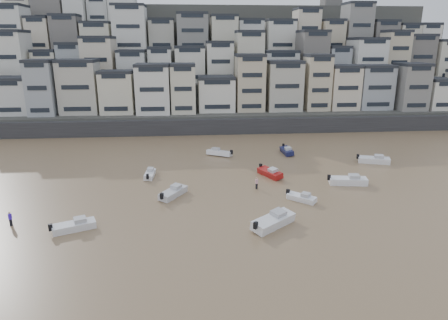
{
  "coord_description": "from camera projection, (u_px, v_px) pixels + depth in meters",
  "views": [
    {
      "loc": [
        4.71,
        -25.26,
        20.53
      ],
      "look_at": [
        9.57,
        30.0,
        4.0
      ],
      "focal_mm": 32.0,
      "sensor_mm": 36.0,
      "label": 1
    }
  ],
  "objects": [
    {
      "name": "boat_b",
      "position": [
        302.0,
        197.0,
        53.27
      ],
      "size": [
        4.16,
        3.99,
        1.19
      ],
      "primitive_type": null,
      "rotation": [
        0.0,
        0.0,
        -0.74
      ],
      "color": "white",
      "rests_on": "ground"
    },
    {
      "name": "harbor_wall",
      "position": [
        213.0,
        126.0,
        91.98
      ],
      "size": [
        140.0,
        3.0,
        3.5
      ],
      "primitive_type": "cube",
      "color": "#38383A",
      "rests_on": "ground"
    },
    {
      "name": "boat_d",
      "position": [
        348.0,
        179.0,
        59.43
      ],
      "size": [
        6.27,
        2.86,
        1.65
      ],
      "primitive_type": null,
      "rotation": [
        0.0,
        0.0,
        -0.15
      ],
      "color": "white",
      "rests_on": "ground"
    },
    {
      "name": "boat_e",
      "position": [
        270.0,
        172.0,
        63.02
      ],
      "size": [
        3.89,
        5.57,
        1.46
      ],
      "primitive_type": null,
      "rotation": [
        0.0,
        0.0,
        -1.12
      ],
      "color": "maroon",
      "rests_on": "ground"
    },
    {
      "name": "boat_j",
      "position": [
        74.0,
        225.0,
        44.96
      ],
      "size": [
        5.38,
        3.52,
        1.4
      ],
      "primitive_type": null,
      "rotation": [
        0.0,
        0.0,
        0.4
      ],
      "color": "white",
      "rests_on": "ground"
    },
    {
      "name": "boat_a",
      "position": [
        273.0,
        220.0,
        45.8
      ],
      "size": [
        6.38,
        5.73,
        1.77
      ],
      "primitive_type": null,
      "rotation": [
        0.0,
        0.0,
        0.68
      ],
      "color": "white",
      "rests_on": "ground"
    },
    {
      "name": "boat_i",
      "position": [
        287.0,
        150.0,
        75.75
      ],
      "size": [
        1.92,
        5.22,
        1.4
      ],
      "primitive_type": null,
      "rotation": [
        0.0,
        0.0,
        -1.52
      ],
      "color": "#151943",
      "rests_on": "ground"
    },
    {
      "name": "person_blue",
      "position": [
        10.0,
        219.0,
        46.03
      ],
      "size": [
        0.44,
        0.44,
        1.74
      ],
      "primitive_type": null,
      "color": "#3E1BD0",
      "rests_on": "ground"
    },
    {
      "name": "boat_h",
      "position": [
        219.0,
        152.0,
        74.48
      ],
      "size": [
        5.41,
        4.04,
        1.43
      ],
      "primitive_type": null,
      "rotation": [
        0.0,
        0.0,
        2.63
      ],
      "color": "white",
      "rests_on": "ground"
    },
    {
      "name": "boat_c",
      "position": [
        173.0,
        191.0,
        54.82
      ],
      "size": [
        4.45,
        5.55,
        1.49
      ],
      "primitive_type": null,
      "rotation": [
        0.0,
        0.0,
        1.0
      ],
      "color": "silver",
      "rests_on": "ground"
    },
    {
      "name": "person_pink",
      "position": [
        257.0,
        183.0,
        57.6
      ],
      "size": [
        0.44,
        0.44,
        1.74
      ],
      "primitive_type": null,
      "color": "pink",
      "rests_on": "ground"
    },
    {
      "name": "hillside",
      "position": [
        220.0,
        66.0,
        127.19
      ],
      "size": [
        141.04,
        66.0,
        50.0
      ],
      "color": "#4C4C47",
      "rests_on": "ground"
    },
    {
      "name": "boat_g",
      "position": [
        374.0,
        159.0,
        69.94
      ],
      "size": [
        6.09,
        3.59,
        1.58
      ],
      "primitive_type": null,
      "rotation": [
        0.0,
        0.0,
        -0.31
      ],
      "color": "white",
      "rests_on": "ground"
    },
    {
      "name": "boat_f",
      "position": [
        150.0,
        173.0,
        62.8
      ],
      "size": [
        1.79,
        4.68,
        1.25
      ],
      "primitive_type": null,
      "rotation": [
        0.0,
        0.0,
        1.51
      ],
      "color": "white",
      "rests_on": "ground"
    }
  ]
}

